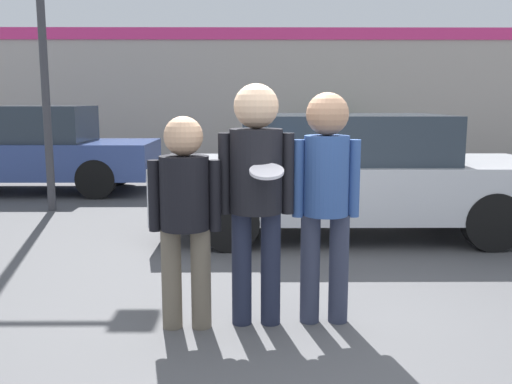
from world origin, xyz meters
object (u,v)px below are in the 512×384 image
parked_car_near (348,174)px  shrub (337,141)px  person_middle_with_frisbee (256,181)px  parked_car_far (28,149)px  person_right (326,188)px  person_left (185,205)px

parked_car_near → shrub: bearing=82.6°
parked_car_near → shrub: size_ratio=3.54×
person_middle_with_frisbee → parked_car_far: (-4.18, 6.41, -0.32)m
person_right → parked_car_far: size_ratio=0.38×
person_middle_with_frisbee → parked_car_near: size_ratio=0.38×
person_left → shrub: (2.61, 10.02, -0.26)m
parked_car_near → parked_car_far: (-5.36, 3.43, 0.02)m
person_middle_with_frisbee → person_right: (0.52, 0.04, -0.06)m
person_left → parked_car_far: (-3.65, 6.48, -0.15)m
person_left → parked_car_far: size_ratio=0.35×
person_left → parked_car_near: person_left is taller
person_middle_with_frisbee → parked_car_far: person_middle_with_frisbee is taller
person_left → parked_car_near: 3.49m
person_left → person_middle_with_frisbee: bearing=7.6°
person_middle_with_frisbee → shrub: person_middle_with_frisbee is taller
parked_car_near → person_middle_with_frisbee: bearing=-111.7°
person_middle_with_frisbee → shrub: 10.18m
parked_car_far → shrub: parked_car_far is taller
person_left → parked_car_far: same height
person_left → person_right: size_ratio=0.90×
person_left → shrub: size_ratio=1.17×
person_left → shrub: 10.36m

